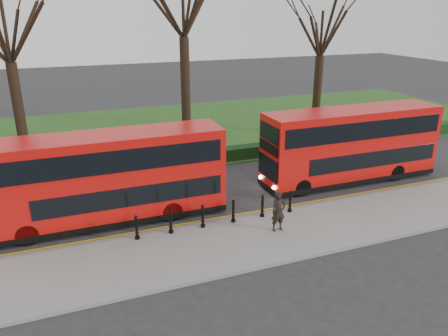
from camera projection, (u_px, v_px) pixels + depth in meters
name	position (u px, v px, depth m)	size (l,w,h in m)	color
ground	(208.00, 215.00, 20.24)	(120.00, 120.00, 0.00)	#28282B
pavement	(232.00, 244.00, 17.58)	(60.00, 4.00, 0.15)	gray
kerb	(215.00, 222.00, 19.33)	(60.00, 0.25, 0.16)	slate
grass_verge	(144.00, 133.00, 33.36)	(60.00, 18.00, 0.06)	#254D19
hedge	(170.00, 161.00, 26.05)	(60.00, 0.90, 0.80)	black
yellow_line_outer	(213.00, 221.00, 19.62)	(60.00, 0.10, 0.01)	yellow
yellow_line_inner	(211.00, 219.00, 19.80)	(60.00, 0.10, 0.01)	yellow
tree_left	(5.00, 25.00, 23.47)	(7.18, 7.18, 11.22)	black
tree_right	(322.00, 29.00, 30.41)	(6.74, 6.74, 10.53)	black
bollard_row	(218.00, 214.00, 18.84)	(7.20, 0.15, 1.00)	black
bus_lead	(110.00, 179.00, 19.04)	(10.04, 2.31, 3.99)	red
bus_rear	(351.00, 145.00, 23.63)	(10.03, 2.31, 3.99)	red
pedestrian	(279.00, 211.00, 18.22)	(0.64, 0.42, 1.75)	black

